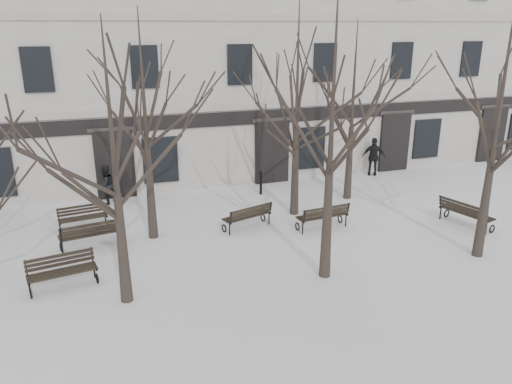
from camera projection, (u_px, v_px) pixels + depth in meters
name	position (u px, v px, depth m)	size (l,w,h in m)	color
ground	(252.00, 267.00, 15.22)	(100.00, 100.00, 0.00)	white
building	(174.00, 56.00, 25.14)	(40.40, 10.20, 11.40)	beige
tree_1	(112.00, 134.00, 11.92)	(5.08, 5.08, 7.26)	black
tree_2	(333.00, 102.00, 13.07)	(5.69, 5.69, 8.13)	black
tree_3	(502.00, 93.00, 14.34)	(5.78, 5.78, 8.25)	black
tree_4	(144.00, 100.00, 15.85)	(5.30, 5.30, 7.57)	black
tree_5	(297.00, 83.00, 17.91)	(5.62, 5.62, 8.03)	black
tree_6	(354.00, 90.00, 19.85)	(5.09, 5.09, 7.27)	black
bench_0	(62.00, 270.00, 13.91)	(1.93, 0.98, 0.93)	black
bench_1	(91.00, 233.00, 16.28)	(2.08, 1.06, 1.01)	black
bench_2	(323.00, 216.00, 17.87)	(1.96, 0.88, 0.96)	black
bench_3	(83.00, 217.00, 17.94)	(1.74, 0.85, 0.85)	black
bench_4	(248.00, 216.00, 17.91)	(1.93, 1.19, 0.92)	black
bench_5	(465.00, 212.00, 18.12)	(1.22, 2.06, 0.99)	black
bollard_a	(120.00, 194.00, 20.01)	(0.14, 0.14, 1.09)	black
bollard_b	(261.00, 182.00, 21.54)	(0.14, 0.14, 1.07)	black
pedestrian_b	(108.00, 204.00, 20.60)	(0.79, 0.61, 1.62)	black
pedestrian_c	(372.00, 175.00, 24.47)	(1.10, 0.46, 1.87)	black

